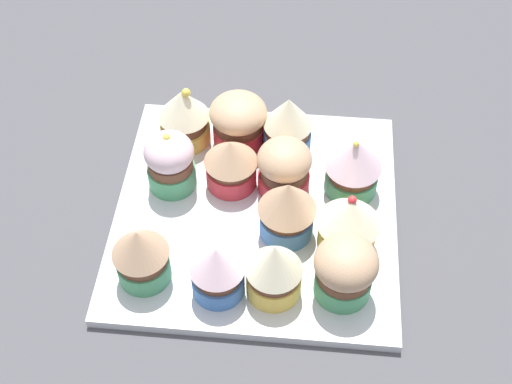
{
  "coord_description": "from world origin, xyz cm",
  "views": [
    {
      "loc": [
        47.49,
        4.33,
        62.36
      ],
      "look_at": [
        0.0,
        0.0,
        4.2
      ],
      "focal_mm": 48.79,
      "sensor_mm": 36.0,
      "label": 1
    }
  ],
  "objects_px": {
    "cupcake_10": "(353,165)",
    "cupcake_11": "(349,223)",
    "cupcake_8": "(287,208)",
    "cupcake_12": "(345,270)",
    "baking_tray": "(256,212)",
    "cupcake_6": "(288,125)",
    "cupcake_7": "(284,167)",
    "cupcake_2": "(141,254)",
    "cupcake_5": "(217,269)",
    "cupcake_9": "(274,269)",
    "cupcake_1": "(170,162)",
    "cupcake_4": "(231,162)",
    "cupcake_0": "(184,115)",
    "cupcake_3": "(238,120)"
  },
  "relations": [
    {
      "from": "cupcake_8",
      "to": "cupcake_9",
      "type": "xyz_separation_m",
      "value": [
        0.08,
        -0.01,
        -0.0
      ]
    },
    {
      "from": "cupcake_7",
      "to": "cupcake_8",
      "type": "height_order",
      "value": "cupcake_8"
    },
    {
      "from": "cupcake_3",
      "to": "cupcake_11",
      "type": "distance_m",
      "value": 0.19
    },
    {
      "from": "cupcake_5",
      "to": "cupcake_11",
      "type": "xyz_separation_m",
      "value": [
        -0.07,
        0.13,
        0.0
      ]
    },
    {
      "from": "cupcake_4",
      "to": "cupcake_10",
      "type": "bearing_deg",
      "value": 91.43
    },
    {
      "from": "cupcake_2",
      "to": "cupcake_12",
      "type": "relative_size",
      "value": 1.03
    },
    {
      "from": "baking_tray",
      "to": "cupcake_10",
      "type": "bearing_deg",
      "value": 111.06
    },
    {
      "from": "baking_tray",
      "to": "cupcake_10",
      "type": "distance_m",
      "value": 0.12
    },
    {
      "from": "cupcake_0",
      "to": "cupcake_7",
      "type": "bearing_deg",
      "value": 61.38
    },
    {
      "from": "cupcake_0",
      "to": "cupcake_6",
      "type": "xyz_separation_m",
      "value": [
        0.01,
        0.12,
        0.0
      ]
    },
    {
      "from": "cupcake_8",
      "to": "cupcake_11",
      "type": "height_order",
      "value": "cupcake_8"
    },
    {
      "from": "cupcake_8",
      "to": "cupcake_12",
      "type": "xyz_separation_m",
      "value": [
        0.07,
        0.06,
        -0.0
      ]
    },
    {
      "from": "cupcake_1",
      "to": "cupcake_2",
      "type": "height_order",
      "value": "cupcake_1"
    },
    {
      "from": "cupcake_5",
      "to": "cupcake_7",
      "type": "height_order",
      "value": "cupcake_5"
    },
    {
      "from": "cupcake_1",
      "to": "cupcake_4",
      "type": "bearing_deg",
      "value": 96.52
    },
    {
      "from": "baking_tray",
      "to": "cupcake_12",
      "type": "relative_size",
      "value": 4.28
    },
    {
      "from": "cupcake_8",
      "to": "cupcake_11",
      "type": "relative_size",
      "value": 1.01
    },
    {
      "from": "cupcake_5",
      "to": "cupcake_0",
      "type": "bearing_deg",
      "value": -162.39
    },
    {
      "from": "cupcake_12",
      "to": "cupcake_11",
      "type": "bearing_deg",
      "value": 176.75
    },
    {
      "from": "cupcake_2",
      "to": "cupcake_5",
      "type": "bearing_deg",
      "value": 82.92
    },
    {
      "from": "cupcake_2",
      "to": "cupcake_6",
      "type": "distance_m",
      "value": 0.23
    },
    {
      "from": "cupcake_5",
      "to": "cupcake_9",
      "type": "distance_m",
      "value": 0.06
    },
    {
      "from": "cupcake_4",
      "to": "cupcake_10",
      "type": "distance_m",
      "value": 0.14
    },
    {
      "from": "cupcake_6",
      "to": "cupcake_11",
      "type": "relative_size",
      "value": 1.05
    },
    {
      "from": "baking_tray",
      "to": "cupcake_7",
      "type": "distance_m",
      "value": 0.06
    },
    {
      "from": "cupcake_2",
      "to": "cupcake_5",
      "type": "distance_m",
      "value": 0.08
    },
    {
      "from": "cupcake_0",
      "to": "cupcake_5",
      "type": "xyz_separation_m",
      "value": [
        0.21,
        0.07,
        -0.0
      ]
    },
    {
      "from": "baking_tray",
      "to": "cupcake_4",
      "type": "distance_m",
      "value": 0.06
    },
    {
      "from": "cupcake_1",
      "to": "cupcake_8",
      "type": "bearing_deg",
      "value": 67.28
    },
    {
      "from": "cupcake_8",
      "to": "cupcake_10",
      "type": "bearing_deg",
      "value": 134.21
    },
    {
      "from": "cupcake_0",
      "to": "cupcake_1",
      "type": "bearing_deg",
      "value": -3.33
    },
    {
      "from": "cupcake_10",
      "to": "cupcake_12",
      "type": "distance_m",
      "value": 0.14
    },
    {
      "from": "cupcake_11",
      "to": "cupcake_3",
      "type": "bearing_deg",
      "value": -137.54
    },
    {
      "from": "cupcake_2",
      "to": "cupcake_6",
      "type": "height_order",
      "value": "cupcake_6"
    },
    {
      "from": "cupcake_0",
      "to": "cupcake_12",
      "type": "height_order",
      "value": "cupcake_0"
    },
    {
      "from": "cupcake_7",
      "to": "cupcake_9",
      "type": "xyz_separation_m",
      "value": [
        0.14,
        -0.0,
        0.0
      ]
    },
    {
      "from": "cupcake_1",
      "to": "cupcake_9",
      "type": "relative_size",
      "value": 1.01
    },
    {
      "from": "cupcake_6",
      "to": "cupcake_7",
      "type": "distance_m",
      "value": 0.06
    },
    {
      "from": "cupcake_10",
      "to": "cupcake_11",
      "type": "xyz_separation_m",
      "value": [
        0.08,
        -0.0,
        -0.0
      ]
    },
    {
      "from": "cupcake_9",
      "to": "cupcake_2",
      "type": "bearing_deg",
      "value": -92.36
    },
    {
      "from": "baking_tray",
      "to": "cupcake_11",
      "type": "height_order",
      "value": "cupcake_11"
    },
    {
      "from": "cupcake_0",
      "to": "cupcake_1",
      "type": "xyz_separation_m",
      "value": [
        0.07,
        -0.0,
        -0.0
      ]
    },
    {
      "from": "cupcake_0",
      "to": "cupcake_5",
      "type": "height_order",
      "value": "cupcake_0"
    },
    {
      "from": "cupcake_8",
      "to": "cupcake_10",
      "type": "xyz_separation_m",
      "value": [
        -0.07,
        0.07,
        -0.0
      ]
    },
    {
      "from": "cupcake_2",
      "to": "cupcake_7",
      "type": "relative_size",
      "value": 1.09
    },
    {
      "from": "cupcake_3",
      "to": "cupcake_7",
      "type": "distance_m",
      "value": 0.09
    },
    {
      "from": "baking_tray",
      "to": "cupcake_1",
      "type": "distance_m",
      "value": 0.11
    },
    {
      "from": "cupcake_8",
      "to": "cupcake_9",
      "type": "distance_m",
      "value": 0.08
    },
    {
      "from": "cupcake_9",
      "to": "cupcake_7",
      "type": "bearing_deg",
      "value": 179.59
    },
    {
      "from": "cupcake_8",
      "to": "cupcake_6",
      "type": "bearing_deg",
      "value": -176.74
    }
  ]
}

